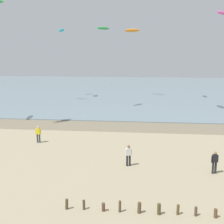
{
  "coord_description": "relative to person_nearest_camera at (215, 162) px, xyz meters",
  "views": [
    {
      "loc": [
        1.81,
        -8.2,
        8.91
      ],
      "look_at": [
        -0.51,
        13.49,
        4.58
      ],
      "focal_mm": 48.63,
      "sensor_mm": 36.0,
      "label": 1
    }
  ],
  "objects": [
    {
      "name": "groyne_mid",
      "position": [
        -2.87,
        -6.29,
        -0.63
      ],
      "size": [
        13.8,
        0.32,
        0.68
      ],
      "color": "brown",
      "rests_on": "ground"
    },
    {
      "name": "kite_aloft_5",
      "position": [
        -7.87,
        38.07,
        12.02
      ],
      "size": [
        3.36,
        2.42,
        0.87
      ],
      "primitive_type": "ellipsoid",
      "rotation": [
        0.4,
        0.0,
        2.69
      ],
      "color": "orange"
    },
    {
      "name": "person_mid_beach",
      "position": [
        -6.44,
        0.87,
        0.0
      ],
      "size": [
        0.54,
        0.33,
        1.71
      ],
      "color": "#232328",
      "rests_on": "ground"
    },
    {
      "name": "person_by_waterline",
      "position": [
        -15.7,
        6.19,
        0.0
      ],
      "size": [
        0.57,
        0.23,
        1.71
      ],
      "color": "#383842",
      "rests_on": "ground"
    },
    {
      "name": "kite_aloft_1",
      "position": [
        -11.66,
        24.83,
        11.48
      ],
      "size": [
        2.2,
        2.64,
        0.47
      ],
      "primitive_type": "ellipsoid",
      "rotation": [
        -0.06,
        0.0,
        0.96
      ],
      "color": "green"
    },
    {
      "name": "person_nearest_camera",
      "position": [
        0.0,
        0.0,
        0.0
      ],
      "size": [
        0.55,
        0.32,
        1.71
      ],
      "color": "#232328",
      "rests_on": "ground"
    },
    {
      "name": "kite_aloft_3",
      "position": [
        -20.7,
        34.38,
        11.88
      ],
      "size": [
        1.36,
        2.93,
        0.79
      ],
      "primitive_type": "ellipsoid",
      "rotation": [
        0.44,
        0.0,
        4.84
      ],
      "color": "#19B2B7"
    },
    {
      "name": "sea",
      "position": [
        -7.12,
        51.2,
        -0.87
      ],
      "size": [
        160.0,
        70.0,
        0.1
      ],
      "primitive_type": "cube",
      "color": "gray",
      "rests_on": "ground"
    },
    {
      "name": "wet_sand_strip",
      "position": [
        -7.12,
        13.62,
        -0.91
      ],
      "size": [
        120.0,
        5.17,
        0.01
      ],
      "primitive_type": "cube",
      "color": "#84755B",
      "rests_on": "ground"
    },
    {
      "name": "kite_aloft_12",
      "position": [
        6.38,
        28.39,
        13.91
      ],
      "size": [
        2.67,
        3.19,
        0.84
      ],
      "primitive_type": "ellipsoid",
      "rotation": [
        0.39,
        0.0,
        0.97
      ],
      "color": "#E54C99"
    }
  ]
}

